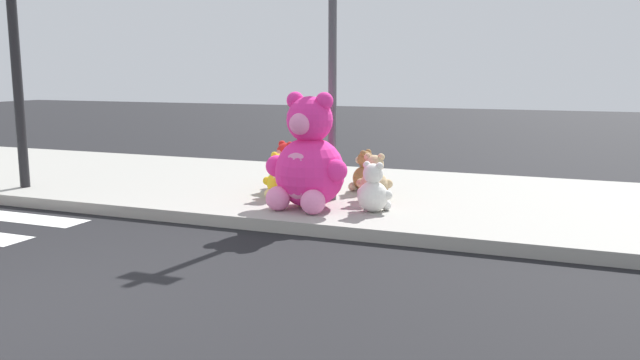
{
  "coord_description": "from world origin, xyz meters",
  "views": [
    {
      "loc": [
        4.0,
        -3.53,
        1.84
      ],
      "look_at": [
        1.15,
        3.6,
        0.55
      ],
      "focal_mm": 36.12,
      "sensor_mm": 36.0,
      "label": 1
    }
  ],
  "objects_px": {
    "plush_pink_large": "(308,162)",
    "plush_brown": "(364,174)",
    "sign_pole": "(332,72)",
    "plush_yellow": "(280,179)",
    "plush_red": "(285,169)",
    "plush_white": "(374,192)",
    "plush_tan": "(374,181)"
  },
  "relations": [
    {
      "from": "sign_pole",
      "to": "plush_brown",
      "type": "relative_size",
      "value": 5.34
    },
    {
      "from": "plush_tan",
      "to": "plush_brown",
      "type": "height_order",
      "value": "plush_tan"
    },
    {
      "from": "plush_pink_large",
      "to": "plush_red",
      "type": "xyz_separation_m",
      "value": [
        -0.85,
        1.14,
        -0.3
      ]
    },
    {
      "from": "sign_pole",
      "to": "plush_tan",
      "type": "bearing_deg",
      "value": 17.4
    },
    {
      "from": "sign_pole",
      "to": "plush_pink_large",
      "type": "relative_size",
      "value": 2.2
    },
    {
      "from": "plush_brown",
      "to": "plush_tan",
      "type": "bearing_deg",
      "value": -61.2
    },
    {
      "from": "plush_tan",
      "to": "plush_white",
      "type": "bearing_deg",
      "value": -73.61
    },
    {
      "from": "sign_pole",
      "to": "plush_yellow",
      "type": "distance_m",
      "value": 1.63
    },
    {
      "from": "plush_yellow",
      "to": "plush_red",
      "type": "bearing_deg",
      "value": 108.9
    },
    {
      "from": "plush_pink_large",
      "to": "plush_yellow",
      "type": "relative_size",
      "value": 2.35
    },
    {
      "from": "sign_pole",
      "to": "plush_brown",
      "type": "bearing_deg",
      "value": 75.68
    },
    {
      "from": "plush_brown",
      "to": "plush_white",
      "type": "height_order",
      "value": "plush_white"
    },
    {
      "from": "plush_red",
      "to": "plush_white",
      "type": "height_order",
      "value": "plush_red"
    },
    {
      "from": "plush_pink_large",
      "to": "plush_brown",
      "type": "bearing_deg",
      "value": 77.84
    },
    {
      "from": "sign_pole",
      "to": "plush_red",
      "type": "distance_m",
      "value": 1.79
    },
    {
      "from": "plush_pink_large",
      "to": "plush_yellow",
      "type": "distance_m",
      "value": 0.88
    },
    {
      "from": "plush_pink_large",
      "to": "plush_red",
      "type": "bearing_deg",
      "value": 126.72
    },
    {
      "from": "plush_pink_large",
      "to": "plush_white",
      "type": "xyz_separation_m",
      "value": [
        0.83,
        0.09,
        -0.33
      ]
    },
    {
      "from": "plush_brown",
      "to": "plush_red",
      "type": "distance_m",
      "value": 1.17
    },
    {
      "from": "plush_brown",
      "to": "plush_yellow",
      "type": "bearing_deg",
      "value": -136.93
    },
    {
      "from": "plush_tan",
      "to": "plush_yellow",
      "type": "height_order",
      "value": "plush_tan"
    },
    {
      "from": "plush_brown",
      "to": "sign_pole",
      "type": "bearing_deg",
      "value": -104.32
    },
    {
      "from": "plush_red",
      "to": "plush_tan",
      "type": "bearing_deg",
      "value": -14.29
    },
    {
      "from": "plush_tan",
      "to": "plush_red",
      "type": "height_order",
      "value": "plush_red"
    },
    {
      "from": "plush_brown",
      "to": "plush_white",
      "type": "bearing_deg",
      "value": -67.42
    },
    {
      "from": "plush_pink_large",
      "to": "plush_brown",
      "type": "xyz_separation_m",
      "value": [
        0.3,
        1.37,
        -0.34
      ]
    },
    {
      "from": "plush_white",
      "to": "plush_red",
      "type": "bearing_deg",
      "value": 147.96
    },
    {
      "from": "plush_pink_large",
      "to": "plush_brown",
      "type": "height_order",
      "value": "plush_pink_large"
    },
    {
      "from": "plush_brown",
      "to": "plush_yellow",
      "type": "relative_size",
      "value": 0.97
    },
    {
      "from": "sign_pole",
      "to": "plush_red",
      "type": "xyz_separation_m",
      "value": [
        -0.95,
        0.55,
        -1.42
      ]
    },
    {
      "from": "plush_tan",
      "to": "plush_white",
      "type": "relative_size",
      "value": 1.03
    },
    {
      "from": "plush_white",
      "to": "sign_pole",
      "type": "bearing_deg",
      "value": 145.45
    }
  ]
}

